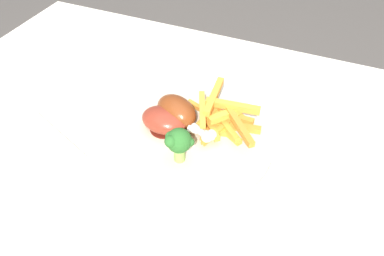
# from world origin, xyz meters

# --- Properties ---
(dining_table) EXTENTS (1.24, 0.75, 0.74)m
(dining_table) POSITION_xyz_m (0.00, 0.00, 0.64)
(dining_table) COLOR silver
(dining_table) RESTS_ON ground_plane
(dinner_plate) EXTENTS (0.28, 0.28, 0.01)m
(dinner_plate) POSITION_xyz_m (0.06, -0.01, 0.75)
(dinner_plate) COLOR beige
(dinner_plate) RESTS_ON dining_table
(broccoli_floret_front) EXTENTS (0.05, 0.04, 0.06)m
(broccoli_floret_front) POSITION_xyz_m (0.06, 0.04, 0.80)
(broccoli_floret_front) COLOR #8EBA50
(broccoli_floret_front) RESTS_ON dinner_plate
(carrot_fries_pile) EXTENTS (0.15, 0.14, 0.05)m
(carrot_fries_pile) POSITION_xyz_m (0.02, -0.06, 0.77)
(carrot_fries_pile) COLOR orange
(carrot_fries_pile) RESTS_ON dinner_plate
(chicken_drumstick_near) EXTENTS (0.13, 0.09, 0.05)m
(chicken_drumstick_near) POSITION_xyz_m (0.10, -0.03, 0.78)
(chicken_drumstick_near) COLOR #531F0C
(chicken_drumstick_near) RESTS_ON dinner_plate
(chicken_drumstick_far) EXTENTS (0.14, 0.06, 0.04)m
(chicken_drumstick_far) POSITION_xyz_m (0.11, -0.01, 0.77)
(chicken_drumstick_far) COLOR #5E1B11
(chicken_drumstick_far) RESTS_ON dinner_plate
(fork) EXTENTS (0.10, 0.17, 0.00)m
(fork) POSITION_xyz_m (-0.24, -0.20, 0.75)
(fork) COLOR silver
(fork) RESTS_ON dining_table
(napkin) EXTENTS (0.21, 0.19, 0.00)m
(napkin) POSITION_xyz_m (0.31, 0.13, 0.74)
(napkin) COLOR white
(napkin) RESTS_ON dining_table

